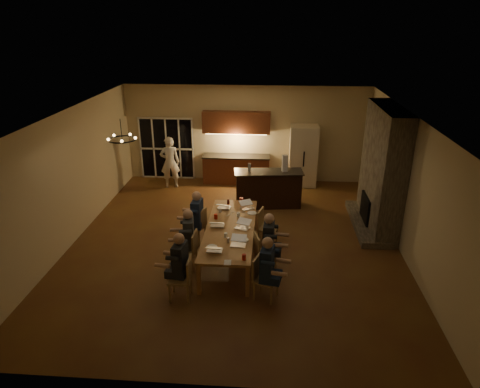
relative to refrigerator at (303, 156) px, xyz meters
The scene contains 45 objects.
floor 4.67m from the refrigerator, 114.60° to the right, with size 9.00×9.00×0.00m, color brown.
back_wall 2.03m from the refrigerator, 168.98° to the left, with size 8.00×0.04×3.20m, color #C0B587.
left_wall 7.25m from the refrigerator, 144.97° to the right, with size 0.04×9.00×3.20m, color #C0B587.
right_wall 4.70m from the refrigerator, 62.94° to the right, with size 0.04×9.00×3.20m, color #C0B587.
ceiling 5.08m from the refrigerator, 114.60° to the right, with size 8.00×9.00×0.04m, color white.
french_doors 4.61m from the refrigerator, behind, with size 1.86×0.08×2.10m, color black.
fireplace 3.51m from the refrigerator, 58.61° to the right, with size 0.58×2.50×3.20m, color #696252.
kitchenette 2.21m from the refrigerator, behind, with size 2.24×0.68×2.40m, color brown, non-canonical shape.
refrigerator is the anchor object (origin of this frame).
dining_table 5.24m from the refrigerator, 111.90° to the right, with size 1.10×3.16×0.75m, color #B67549.
bar_island 2.19m from the refrigerator, 121.05° to the right, with size 1.98×0.68×1.08m, color black.
chair_left_near 7.08m from the refrigerator, 113.17° to the right, with size 0.44×0.44×0.89m, color tan, non-canonical shape.
chair_left_mid 6.13m from the refrigerator, 117.93° to the right, with size 0.44×0.44×0.89m, color tan, non-canonical shape.
chair_left_far 5.10m from the refrigerator, 124.48° to the right, with size 0.44×0.44×0.89m, color tan, non-canonical shape.
chair_right_near 6.48m from the refrigerator, 99.68° to the right, with size 0.44×0.44×0.89m, color tan, non-canonical shape.
chair_right_mid 5.51m from the refrigerator, 101.75° to the right, with size 0.44×0.44×0.89m, color tan, non-canonical shape.
chair_right_far 4.33m from the refrigerator, 104.53° to the right, with size 0.44×0.44×0.89m, color tan, non-canonical shape.
person_left_near 6.96m from the refrigerator, 113.53° to the right, with size 0.60×0.60×1.38m, color #20242A, non-canonical shape.
person_right_near 6.51m from the refrigerator, 99.52° to the right, with size 0.60×0.60×1.38m, color #1B2644, non-canonical shape.
person_left_mid 5.99m from the refrigerator, 118.03° to the right, with size 0.60×0.60×1.38m, color #373C41, non-canonical shape.
person_right_mid 5.47m from the refrigerator, 101.15° to the right, with size 0.60×0.60×1.38m, color #20242A, non-canonical shape.
person_left_far 5.10m from the refrigerator, 123.31° to the right, with size 0.60×0.60×1.38m, color #1B2644, non-canonical shape.
standing_person 4.35m from the refrigerator, behind, with size 0.62×0.41×1.71m, color white.
chandelier 6.61m from the refrigerator, 132.29° to the right, with size 0.62×0.62×0.03m, color black.
laptop_a 6.27m from the refrigerator, 110.18° to the right, with size 0.32×0.28×0.23m, color silver, non-canonical shape.
laptop_b 5.87m from the refrigerator, 106.77° to the right, with size 0.32×0.28×0.23m, color silver, non-canonical shape.
laptop_c 5.25m from the refrigerator, 115.31° to the right, with size 0.32×0.28×0.23m, color silver, non-canonical shape.
laptop_d 5.11m from the refrigerator, 109.00° to the right, with size 0.32×0.28×0.23m, color silver, non-canonical shape.
laptop_e 4.34m from the refrigerator, 120.37° to the right, with size 0.32×0.28×0.23m, color silver, non-canonical shape.
laptop_f 4.08m from the refrigerator, 113.25° to the right, with size 0.32×0.28×0.23m, color silver, non-canonical shape.
mug_front 5.65m from the refrigerator, 110.66° to the right, with size 0.07×0.07×0.10m, color white.
mug_mid 4.61m from the refrigerator, 113.06° to the right, with size 0.08×0.08×0.10m, color white.
mug_back 4.61m from the refrigerator, 119.45° to the right, with size 0.07×0.07×0.10m, color white.
redcup_near 6.38m from the refrigerator, 103.90° to the right, with size 0.08×0.08×0.12m, color red.
redcup_mid 4.96m from the refrigerator, 117.95° to the right, with size 0.08×0.08×0.12m, color red.
redcup_far 3.80m from the refrigerator, 118.07° to the right, with size 0.10×0.10×0.12m, color red.
can_silver 5.86m from the refrigerator, 109.10° to the right, with size 0.06×0.06×0.12m, color #B2B2B7.
can_cola 4.09m from the refrigerator, 121.21° to the right, with size 0.07×0.07×0.12m, color #3F0F0C.
can_right 4.87m from the refrigerator, 108.87° to the right, with size 0.06×0.06×0.12m, color #B2B2B7.
plate_near 5.63m from the refrigerator, 106.70° to the right, with size 0.26×0.26×0.02m, color white.
plate_left 6.18m from the refrigerator, 111.21° to the right, with size 0.23×0.23×0.02m, color white.
plate_far 4.29m from the refrigerator, 110.27° to the right, with size 0.23×0.23×0.02m, color white.
notepad 6.60m from the refrigerator, 106.25° to the right, with size 0.14×0.20×0.01m, color white.
bar_bottle 2.51m from the refrigerator, 131.74° to the right, with size 0.09×0.09×0.24m, color #99999E.
bar_blender 1.91m from the refrigerator, 110.19° to the right, with size 0.15×0.15×0.48m, color silver.
Camera 1 is at (0.83, -9.36, 5.20)m, focal length 32.00 mm.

